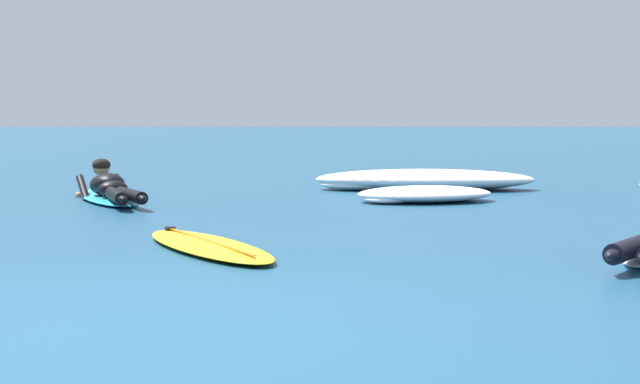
{
  "coord_description": "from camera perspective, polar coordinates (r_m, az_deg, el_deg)",
  "views": [
    {
      "loc": [
        1.26,
        -5.28,
        1.06
      ],
      "look_at": [
        0.64,
        5.62,
        0.25
      ],
      "focal_mm": 61.35,
      "sensor_mm": 36.0,
      "label": 1
    }
  ],
  "objects": [
    {
      "name": "whitewater_mid_right",
      "position": [
        12.88,
        5.48,
        -0.12
      ],
      "size": [
        1.88,
        1.53,
        0.19
      ],
      "color": "white",
      "rests_on": "ground"
    },
    {
      "name": "drifting_surfboard",
      "position": [
        8.41,
        -5.91,
        -2.78
      ],
      "size": [
        1.59,
        2.29,
        0.16
      ],
      "color": "yellow",
      "rests_on": "ground"
    },
    {
      "name": "surfer_far",
      "position": [
        12.95,
        -10.91,
        0.07
      ],
      "size": [
        1.48,
        2.61,
        0.54
      ],
      "color": "#2DB2D1",
      "rests_on": "ground"
    },
    {
      "name": "whitewater_front",
      "position": [
        14.81,
        5.5,
        0.62
      ],
      "size": [
        2.96,
        1.19,
        0.28
      ],
      "color": "white",
      "rests_on": "ground"
    },
    {
      "name": "ground_plane",
      "position": [
        15.37,
        -1.44,
        0.28
      ],
      "size": [
        120.0,
        120.0,
        0.0
      ],
      "primitive_type": "plane",
      "color": "navy"
    }
  ]
}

